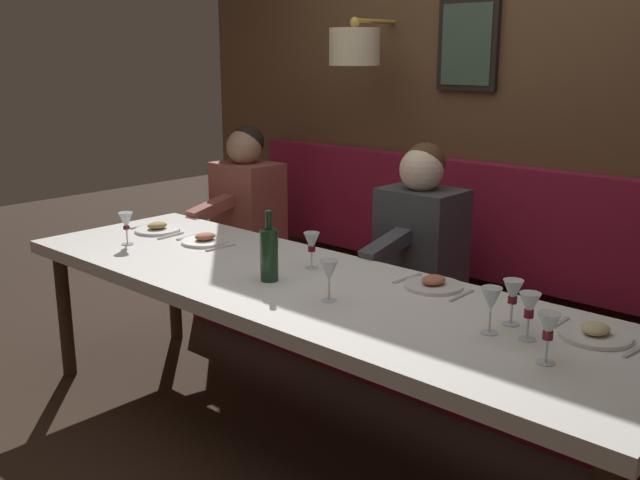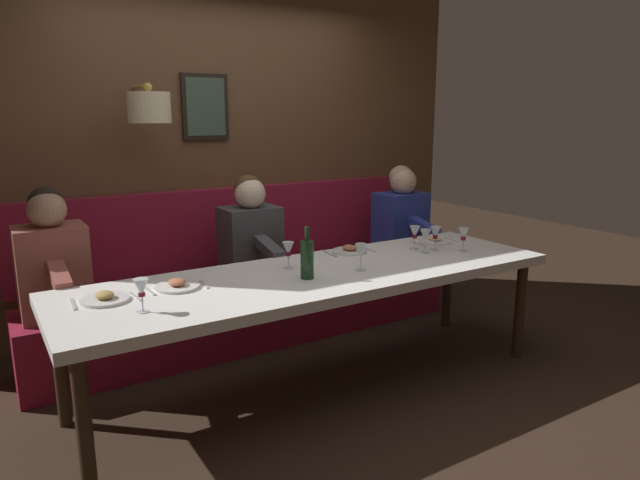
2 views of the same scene
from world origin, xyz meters
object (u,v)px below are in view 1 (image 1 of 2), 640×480
wine_glass_2 (548,328)px  wine_bottle (269,254)px  wine_glass_0 (491,301)px  wine_glass_1 (329,272)px  wine_glass_5 (312,243)px  wine_glass_4 (513,293)px  dining_table (305,296)px  wine_glass_6 (529,307)px  diner_middle (247,194)px  wine_glass_3 (126,222)px  diner_near (421,227)px

wine_glass_2 → wine_bottle: wine_bottle is taller
wine_glass_0 → wine_glass_1: 0.64m
wine_glass_5 → wine_glass_4: bearing=-91.4°
dining_table → wine_glass_6: (0.05, -0.97, 0.17)m
wine_glass_6 → wine_glass_4: bearing=49.9°
diner_middle → wine_glass_1: bearing=-122.2°
wine_glass_3 → wine_glass_5: size_ratio=1.00×
diner_near → wine_glass_4: size_ratio=4.82×
wine_glass_3 → dining_table: bearing=-81.9°
wine_glass_0 → wine_glass_6: size_ratio=1.00×
diner_middle → wine_glass_0: (-0.87, -2.19, 0.04)m
wine_glass_3 → wine_glass_5: same height
diner_near → wine_glass_3: bearing=134.7°
diner_middle → wine_glass_3: size_ratio=4.82×
wine_glass_5 → wine_glass_6: same height
diner_near → wine_glass_2: diner_near is taller
wine_glass_0 → wine_bottle: size_ratio=0.55×
wine_bottle → wine_glass_6: bearing=-83.2°
diner_middle → wine_glass_6: (-0.83, -2.31, 0.04)m
wine_glass_3 → wine_glass_2: bearing=-88.2°
diner_near → wine_glass_3: diner_near is taller
dining_table → wine_glass_2: 1.12m
diner_middle → wine_glass_4: (-0.74, -2.21, 0.04)m
dining_table → wine_glass_3: size_ratio=18.42×
wine_glass_4 → wine_glass_6: (-0.09, -0.11, -0.00)m
wine_glass_3 → wine_glass_4: bearing=-81.4°
wine_glass_6 → diner_near: bearing=50.5°
diner_near → wine_bottle: bearing=174.2°
wine_glass_0 → wine_bottle: wine_bottle is taller
wine_glass_0 → wine_glass_4: 0.13m
diner_near → wine_glass_5: (-0.72, 0.08, 0.04)m
wine_glass_1 → wine_glass_3: bearing=92.1°
wine_glass_3 → wine_glass_5: (0.32, -0.96, -0.00)m
wine_glass_0 → wine_glass_2: bearing=-111.7°
diner_near → wine_glass_1: bearing=-165.2°
wine_glass_0 → wine_glass_1: bearing=101.1°
diner_near → diner_middle: size_ratio=1.00×
diner_middle → wine_glass_0: 2.36m
dining_table → wine_glass_3: bearing=98.1°
wine_glass_0 → wine_glass_4: size_ratio=1.00×
diner_middle → wine_glass_5: diner_middle is taller
diner_middle → dining_table: bearing=-123.3°
dining_table → wine_glass_6: 0.99m
wine_glass_6 → wine_bottle: 1.11m
wine_glass_1 → wine_glass_2: bearing=-88.6°
wine_glass_0 → wine_glass_4: (0.13, -0.01, -0.00)m
wine_glass_2 → wine_glass_3: (-0.07, 2.18, 0.00)m
diner_middle → wine_glass_6: bearing=-109.8°
dining_table → wine_glass_0: (0.02, -0.85, 0.17)m
wine_glass_6 → wine_glass_0: bearing=105.8°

